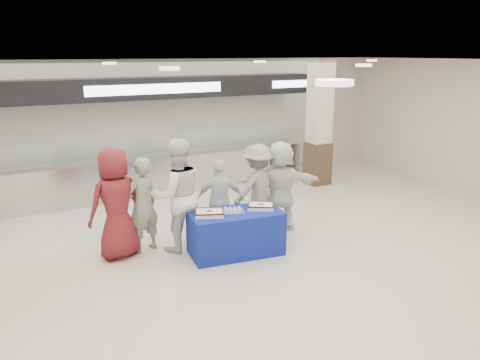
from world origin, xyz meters
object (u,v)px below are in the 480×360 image
display_table (236,233)px  chef_tall (178,195)px  sheet_cake_left (209,213)px  soldier_b (257,188)px  civilian_white (280,186)px  cupcake_tray (233,210)px  civilian_maroon (116,204)px  chef_short (220,200)px  soldier_a (143,205)px  sheet_cake_right (261,206)px

display_table → chef_tall: bearing=148.9°
display_table → sheet_cake_left: bearing=-179.4°
soldier_b → civilian_white: bearing=154.6°
cupcake_tray → civilian_maroon: bearing=155.8°
cupcake_tray → chef_short: size_ratio=0.30×
display_table → sheet_cake_left: 0.63m
civilian_maroon → civilian_white: civilian_maroon is taller
soldier_a → cupcake_tray: bearing=129.3°
soldier_a → soldier_b: soldier_b is taller
display_table → soldier_a: 1.66m
soldier_a → civilian_white: size_ratio=0.95×
cupcake_tray → soldier_a: soldier_a is taller
sheet_cake_right → sheet_cake_left: bearing=174.7°
sheet_cake_left → chef_short: bearing=52.0°
sheet_cake_right → soldier_a: (-1.82, 0.89, 0.04)m
chef_tall → cupcake_tray: bearing=143.8°
display_table → sheet_cake_right: size_ratio=2.81×
cupcake_tray → civilian_white: 1.48m
sheet_cake_right → cupcake_tray: 0.52m
civilian_maroon → soldier_a: 0.47m
civilian_maroon → chef_short: 1.88m
civilian_white → sheet_cake_right: bearing=60.3°
sheet_cake_left → soldier_a: (-0.88, 0.80, 0.04)m
civilian_maroon → civilian_white: size_ratio=1.07×
chef_tall → soldier_b: (1.66, 0.12, -0.13)m
civilian_white → cupcake_tray: bearing=45.8°
civilian_maroon → soldier_a: size_ratio=1.13×
cupcake_tray → civilian_maroon: civilian_maroon is taller
display_table → sheet_cake_right: bearing=4.7°
cupcake_tray → soldier_a: size_ratio=0.27×
chef_short → sheet_cake_right: bearing=139.8°
sheet_cake_left → civilian_maroon: bearing=150.3°
civilian_maroon → chef_short: size_ratio=1.25×
display_table → cupcake_tray: 0.41m
display_table → civilian_white: (1.31, 0.64, 0.50)m
cupcake_tray → soldier_a: 1.55m
sheet_cake_left → chef_tall: (-0.33, 0.58, 0.19)m
sheet_cake_right → soldier_a: bearing=154.0°
soldier_a → soldier_b: bearing=158.9°
civilian_maroon → display_table: bearing=142.6°
civilian_maroon → civilian_white: bearing=163.8°
sheet_cake_left → sheet_cake_right: 0.94m
chef_tall → sheet_cake_left: bearing=122.3°
soldier_a → civilian_white: civilian_white is taller
chef_tall → soldier_b: size_ratio=1.16×
chef_tall → civilian_white: chef_tall is taller
civilian_white → chef_short: bearing=17.5°
civilian_white → chef_tall: bearing=21.5°
display_table → cupcake_tray: size_ratio=3.39×
soldier_b → cupcake_tray: bearing=28.1°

